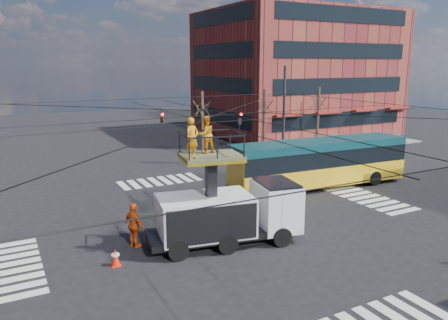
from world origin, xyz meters
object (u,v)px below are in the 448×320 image
traffic_cone (116,257)px  flagger (267,195)px  city_bus (319,162)px  utility_truck (228,202)px  worker_ground (134,225)px

traffic_cone → flagger: 9.69m
city_bus → flagger: size_ratio=6.48×
utility_truck → traffic_cone: (-5.25, 0.05, -1.62)m
city_bus → worker_ground: 14.36m
utility_truck → worker_ground: size_ratio=3.54×
utility_truck → flagger: bearing=45.7°
worker_ground → flagger: size_ratio=1.05×
flagger → worker_ground: bearing=-80.5°
city_bus → traffic_cone: 16.05m
utility_truck → flagger: utility_truck is taller
city_bus → worker_ground: size_ratio=6.17×
utility_truck → traffic_cone: utility_truck is taller
city_bus → worker_ground: (-13.82, -3.84, -0.69)m
city_bus → flagger: city_bus is taller
utility_truck → flagger: 5.03m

